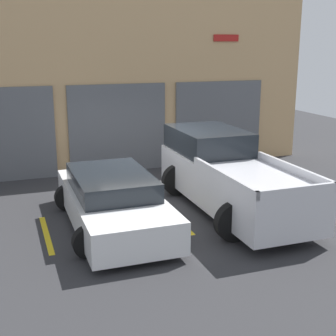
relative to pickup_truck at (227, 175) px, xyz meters
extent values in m
plane|color=#2D2D30|center=(-1.48, 1.42, -0.86)|extent=(28.00, 28.00, 0.00)
cube|color=tan|center=(-1.48, 4.72, 1.94)|extent=(12.82, 0.60, 5.59)
cube|color=#595B60|center=(-5.21, 4.38, 0.54)|extent=(3.13, 0.08, 2.79)
cube|color=#595B60|center=(-1.68, 4.38, 0.54)|extent=(3.13, 0.08, 2.79)
cube|color=#595B60|center=(1.85, 4.38, 0.54)|extent=(3.13, 0.08, 2.79)
cube|color=#B21E19|center=(2.04, 4.39, 3.33)|extent=(0.90, 0.03, 0.22)
cube|color=silver|center=(0.00, -0.27, -0.15)|extent=(1.82, 5.31, 0.96)
cube|color=#1E2328|center=(0.00, 1.19, 0.64)|extent=(1.67, 2.39, 0.61)
cube|color=silver|center=(-0.87, -1.47, 0.43)|extent=(0.08, 2.92, 0.18)
cube|color=silver|center=(0.87, -1.47, 0.43)|extent=(0.08, 2.92, 0.18)
cube|color=silver|center=(0.00, -2.89, 0.43)|extent=(1.82, 0.08, 0.18)
cylinder|color=black|center=(-0.80, 1.37, -0.44)|extent=(0.84, 0.22, 0.84)
cylinder|color=black|center=(0.80, 1.37, -0.44)|extent=(0.84, 0.22, 0.84)
cylinder|color=black|center=(-0.80, -1.92, -0.44)|extent=(0.84, 0.22, 0.84)
cylinder|color=black|center=(0.80, -1.92, -0.44)|extent=(0.84, 0.22, 0.84)
cube|color=white|center=(-2.96, -0.27, -0.38)|extent=(1.85, 4.61, 0.66)
cube|color=#1E2328|center=(-2.96, -0.16, 0.15)|extent=(1.62, 2.54, 0.41)
cylinder|color=black|center=(-3.78, 1.16, -0.54)|extent=(0.64, 0.22, 0.64)
cylinder|color=black|center=(-2.15, 1.16, -0.54)|extent=(0.64, 0.22, 0.64)
cylinder|color=black|center=(-3.78, -1.70, -0.54)|extent=(0.64, 0.22, 0.64)
cylinder|color=black|center=(-2.15, -1.70, -0.54)|extent=(0.64, 0.22, 0.64)
cube|color=gold|center=(-4.45, -0.27, -0.85)|extent=(0.12, 2.20, 0.01)
cube|color=gold|center=(-1.48, -0.27, -0.85)|extent=(0.12, 2.20, 0.01)
cube|color=gold|center=(1.48, -0.27, -0.85)|extent=(0.12, 2.20, 0.01)
camera|label=1|loc=(-5.14, -9.99, 3.08)|focal=50.00mm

